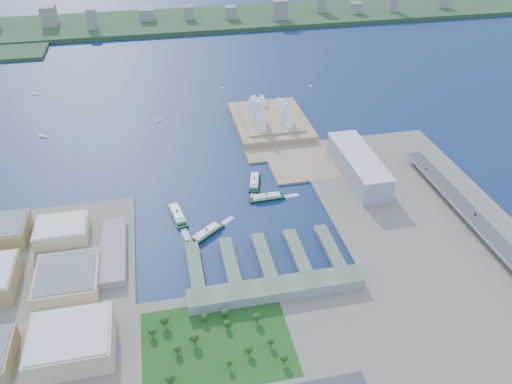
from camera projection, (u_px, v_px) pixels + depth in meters
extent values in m
plane|color=#11244F|center=(241.00, 224.00, 667.80)|extent=(3000.00, 3000.00, 0.00)
cube|color=gray|center=(32.00, 311.00, 539.50)|extent=(220.00, 390.00, 3.00)
cube|color=gray|center=(280.00, 350.00, 496.99)|extent=(720.00, 180.00, 3.00)
cube|color=gray|center=(424.00, 223.00, 667.27)|extent=(240.00, 500.00, 3.00)
cube|color=tan|center=(274.00, 129.00, 895.67)|extent=(135.00, 220.00, 3.00)
cube|color=#2D4926|center=(181.00, 21.00, 1457.64)|extent=(2200.00, 260.00, 12.00)
cube|color=#99999F|center=(358.00, 166.00, 754.16)|extent=(45.00, 155.00, 35.00)
cube|color=gray|center=(277.00, 289.00, 556.02)|extent=(200.00, 28.00, 12.00)
imported|color=slate|center=(475.00, 214.00, 660.19)|extent=(1.42, 4.08, 1.34)
imported|color=slate|center=(426.00, 169.00, 755.91)|extent=(2.03, 5.00, 1.45)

